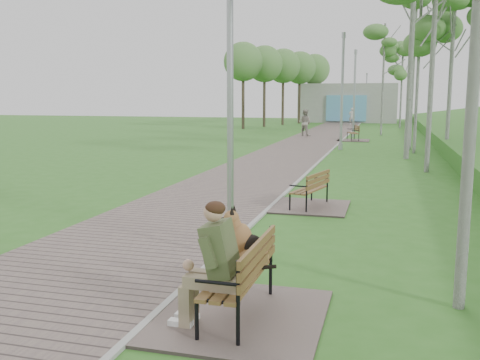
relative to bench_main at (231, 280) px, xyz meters
The scene contains 17 objects.
ground 1.69m from the bench_main, 124.28° to the left, with size 120.00×120.00×0.00m, color #326C21.
walkway 23.00m from the bench_main, 96.65° to the left, with size 3.50×67.00×0.04m, color #685854.
kerb 22.86m from the bench_main, 92.29° to the left, with size 0.10×67.00×0.05m, color #999993.
building_north 52.39m from the bench_main, 92.64° to the left, with size 10.00×5.20×4.00m.
bench_main is the anchor object (origin of this frame).
bench_second 6.78m from the bench_main, 90.22° to the left, with size 1.76×1.95×1.08m.
bench_third 27.34m from the bench_main, 90.60° to the left, with size 1.88×2.08×1.15m.
lamp_post_near 2.79m from the bench_main, 106.64° to the left, with size 0.17×0.17×4.44m.
lamp_post_second 21.44m from the bench_main, 91.40° to the left, with size 0.22×0.22×5.75m.
lamp_post_third 30.43m from the bench_main, 90.89° to the left, with size 0.22×0.22×5.68m.
lamp_post_far 52.18m from the bench_main, 90.61° to the left, with size 0.20×0.20×5.10m.
pedestrian_near 45.77m from the bench_main, 91.95° to the left, with size 0.59×0.39×1.63m, color silver.
pedestrian_far 30.40m from the bench_main, 96.93° to the left, with size 0.89×0.69×1.82m, color gray.
birch_mid_b 20.83m from the bench_main, 77.59° to the left, with size 2.23×2.23×8.26m.
birch_mid_c 21.56m from the bench_main, 81.79° to the left, with size 2.33×2.33×7.82m.
birch_far_b 32.99m from the bench_main, 87.72° to the left, with size 2.51×2.51×7.83m.
birch_distant_a 42.34m from the bench_main, 86.29° to the left, with size 2.22×2.22×7.12m.
Camera 1 is at (2.63, -7.19, 2.64)m, focal length 40.00 mm.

